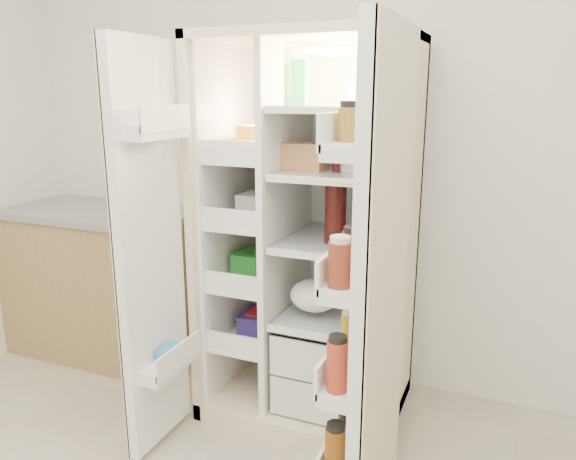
% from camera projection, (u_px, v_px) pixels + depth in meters
% --- Properties ---
extents(wall_back, '(4.00, 0.02, 2.70)m').
position_uv_depth(wall_back, '(356.00, 132.00, 2.79)').
color(wall_back, white).
rests_on(wall_back, floor).
extents(refrigerator, '(0.92, 0.70, 1.80)m').
position_uv_depth(refrigerator, '(315.00, 262.00, 2.66)').
color(refrigerator, beige).
rests_on(refrigerator, floor).
extents(freezer_door, '(0.15, 0.40, 1.72)m').
position_uv_depth(freezer_door, '(151.00, 254.00, 2.27)').
color(freezer_door, white).
rests_on(freezer_door, floor).
extents(fridge_door, '(0.17, 0.58, 1.72)m').
position_uv_depth(fridge_door, '(375.00, 299.00, 1.83)').
color(fridge_door, white).
rests_on(fridge_door, floor).
extents(kitchen_counter, '(1.22, 0.65, 0.89)m').
position_uv_depth(kitchen_counter, '(104.00, 279.00, 3.31)').
color(kitchen_counter, '#A38451').
rests_on(kitchen_counter, floor).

